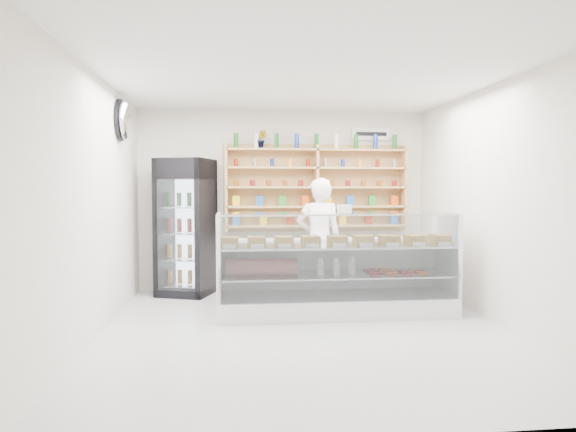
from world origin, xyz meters
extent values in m
plane|color=#B2B2B7|center=(0.00, 0.00, 0.00)|extent=(5.00, 5.00, 0.00)
plane|color=white|center=(0.00, 0.00, 2.80)|extent=(5.00, 5.00, 0.00)
plane|color=silver|center=(0.00, 2.50, 1.40)|extent=(4.50, 0.00, 4.50)
plane|color=silver|center=(0.00, -2.50, 1.40)|extent=(4.50, 0.00, 4.50)
plane|color=silver|center=(-2.25, 0.00, 1.40)|extent=(0.00, 5.00, 5.00)
plane|color=silver|center=(2.25, 0.00, 1.40)|extent=(0.00, 5.00, 5.00)
cube|color=white|center=(0.47, 0.71, 0.12)|extent=(2.94, 0.83, 0.25)
cube|color=white|center=(0.47, 1.10, 0.55)|extent=(2.94, 0.05, 0.62)
cube|color=silver|center=(0.47, 0.71, 0.50)|extent=(2.83, 0.73, 0.02)
cube|color=silver|center=(0.47, 0.71, 0.86)|extent=(2.89, 0.77, 0.02)
cube|color=silver|center=(0.47, 0.31, 0.76)|extent=(2.89, 0.12, 1.03)
cube|color=silver|center=(0.47, 0.66, 1.28)|extent=(2.89, 0.58, 0.01)
imported|color=white|center=(0.39, 1.47, 0.86)|extent=(0.64, 0.43, 1.73)
cube|color=black|center=(-1.50, 2.14, 1.01)|extent=(0.92, 0.91, 2.02)
cube|color=#2B053D|center=(-1.39, 1.83, 1.87)|extent=(0.68, 0.26, 0.28)
cube|color=silver|center=(-1.38, 1.81, 0.92)|extent=(0.58, 0.21, 1.59)
cube|color=tan|center=(-0.90, 2.34, 1.59)|extent=(0.04, 0.28, 1.33)
cube|color=tan|center=(0.50, 2.34, 1.59)|extent=(0.04, 0.28, 1.33)
cube|color=tan|center=(1.90, 2.34, 1.59)|extent=(0.04, 0.28, 1.33)
cube|color=tan|center=(0.50, 2.34, 1.00)|extent=(2.80, 0.28, 0.03)
cube|color=tan|center=(0.50, 2.34, 1.30)|extent=(2.80, 0.28, 0.03)
cube|color=tan|center=(0.50, 2.34, 1.60)|extent=(2.80, 0.28, 0.03)
cube|color=tan|center=(0.50, 2.34, 1.90)|extent=(2.80, 0.28, 0.03)
cube|color=tan|center=(0.50, 2.34, 2.18)|extent=(2.80, 0.28, 0.03)
imported|color=#1E6626|center=(-0.36, 2.34, 2.33)|extent=(0.17, 0.15, 0.28)
ellipsoid|color=silver|center=(-2.17, 1.20, 2.45)|extent=(0.15, 0.50, 0.50)
cube|color=white|center=(1.40, 2.47, 2.45)|extent=(0.62, 0.03, 0.20)
camera|label=1|loc=(-0.81, -5.58, 1.57)|focal=32.00mm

